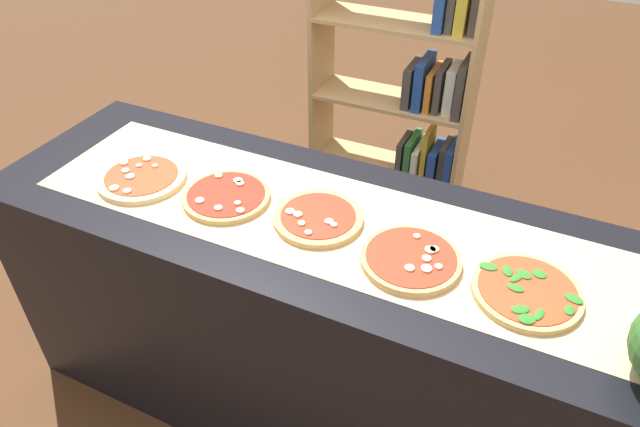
% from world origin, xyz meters
% --- Properties ---
extents(ground_plane, '(12.00, 12.00, 0.00)m').
position_xyz_m(ground_plane, '(0.00, 0.00, 0.00)').
color(ground_plane, '#4C2D19').
extents(counter, '(2.23, 0.72, 0.94)m').
position_xyz_m(counter, '(0.00, 0.00, 0.47)').
color(counter, black).
rests_on(counter, ground_plane).
extents(parchment_paper, '(1.87, 0.48, 0.00)m').
position_xyz_m(parchment_paper, '(0.00, 0.00, 0.94)').
color(parchment_paper, tan).
rests_on(parchment_paper, counter).
extents(pizza_mushroom_0, '(0.29, 0.29, 0.03)m').
position_xyz_m(pizza_mushroom_0, '(-0.63, -0.07, 0.95)').
color(pizza_mushroom_0, '#E5C17F').
rests_on(pizza_mushroom_0, parchment_paper).
extents(pizza_mushroom_1, '(0.28, 0.28, 0.03)m').
position_xyz_m(pizza_mushroom_1, '(-0.31, -0.04, 0.95)').
color(pizza_mushroom_1, tan).
rests_on(pizza_mushroom_1, parchment_paper).
extents(pizza_mushroom_2, '(0.28, 0.28, 0.03)m').
position_xyz_m(pizza_mushroom_2, '(-0.00, -0.01, 0.95)').
color(pizza_mushroom_2, tan).
rests_on(pizza_mushroom_2, parchment_paper).
extents(pizza_mushroom_3, '(0.28, 0.28, 0.03)m').
position_xyz_m(pizza_mushroom_3, '(0.32, -0.07, 0.95)').
color(pizza_mushroom_3, tan).
rests_on(pizza_mushroom_3, parchment_paper).
extents(pizza_spinach_4, '(0.29, 0.29, 0.03)m').
position_xyz_m(pizza_spinach_4, '(0.63, -0.06, 0.95)').
color(pizza_spinach_4, tan).
rests_on(pizza_spinach_4, parchment_paper).
extents(bookshelf, '(0.77, 0.28, 1.53)m').
position_xyz_m(bookshelf, '(-0.07, 1.19, 0.69)').
color(bookshelf, tan).
rests_on(bookshelf, ground_plane).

